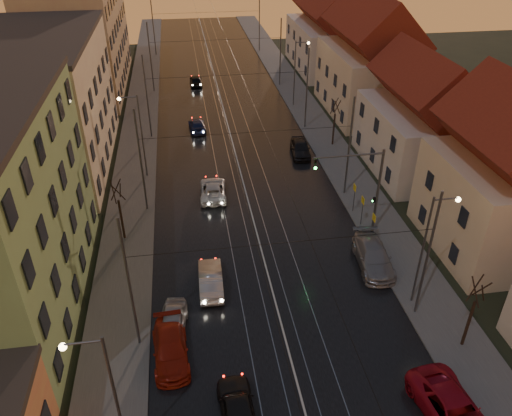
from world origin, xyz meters
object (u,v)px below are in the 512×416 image
driving_car_3 (197,126)px  parked_right_1 (373,256)px  street_lamp_1 (429,241)px  parked_left_3 (173,323)px  driving_car_1 (211,279)px  parked_right_2 (300,148)px  parked_left_2 (170,349)px  parked_right_0 (454,412)px  street_lamp_2 (138,128)px  traffic_light_mast (366,182)px  driving_car_0 (238,410)px  street_lamp_0 (106,390)px  street_lamp_3 (297,67)px  driving_car_2 (213,190)px  driving_car_4 (196,80)px

driving_car_3 → parked_right_1: size_ratio=0.78×
street_lamp_1 → parked_left_3: 16.26m
parked_left_3 → driving_car_1: bearing=61.5°
driving_car_3 → parked_right_2: (10.03, -7.76, 0.16)m
parked_left_2 → parked_right_0: (13.92, -6.38, 0.09)m
street_lamp_1 → parked_left_2: bearing=-171.9°
parked_right_2 → street_lamp_2: bearing=-165.4°
street_lamp_1 → parked_right_0: (-1.94, -8.64, -4.10)m
street_lamp_2 → traffic_light_mast: size_ratio=1.11×
driving_car_0 → driving_car_1: 10.29m
street_lamp_2 → driving_car_0: 27.78m
street_lamp_0 → street_lamp_3: size_ratio=1.00×
driving_car_2 → parked_left_3: (-3.68, -15.63, 0.01)m
street_lamp_2 → parked_left_2: (2.35, -22.27, -4.19)m
street_lamp_0 → traffic_light_mast: (17.10, 16.00, -0.29)m
traffic_light_mast → parked_right_0: size_ratio=1.27×
parked_right_2 → driving_car_2: bearing=-137.6°
driving_car_3 → parked_right_0: bearing=102.3°
street_lamp_1 → driving_car_0: street_lamp_1 is taller
parked_left_2 → street_lamp_2: bearing=92.6°
street_lamp_2 → parked_left_3: size_ratio=2.03×
street_lamp_3 → parked_right_0: street_lamp_3 is taller
street_lamp_2 → parked_right_0: street_lamp_2 is taller
street_lamp_0 → driving_car_4: 54.38m
driving_car_4 → parked_left_3: driving_car_4 is taller
traffic_light_mast → parked_left_2: size_ratio=1.50×
street_lamp_1 → driving_car_3: street_lamp_1 is taller
driving_car_1 → driving_car_4: size_ratio=1.10×
driving_car_1 → driving_car_3: (0.51, 26.67, -0.12)m
street_lamp_3 → parked_right_2: (-2.61, -13.70, -4.11)m
street_lamp_2 → traffic_light_mast: street_lamp_2 is taller
street_lamp_3 → street_lamp_2: bearing=-138.7°
driving_car_2 → parked_left_3: bearing=80.3°
street_lamp_2 → driving_car_4: (6.23, 25.86, -4.20)m
street_lamp_1 → street_lamp_3: (0.00, 36.00, 0.00)m
street_lamp_2 → street_lamp_3: bearing=41.3°
street_lamp_0 → parked_left_3: street_lamp_0 is taller
driving_car_4 → driving_car_1: bearing=88.5°
driving_car_1 → parked_right_1: parked_right_1 is taller
street_lamp_0 → traffic_light_mast: size_ratio=1.11×
street_lamp_1 → traffic_light_mast: 8.08m
parked_right_1 → parked_right_2: size_ratio=1.21×
street_lamp_0 → parked_right_1: street_lamp_0 is taller
driving_car_0 → parked_right_2: (9.95, 29.18, 0.01)m
driving_car_3 → parked_right_0: parked_right_0 is taller
street_lamp_2 → driving_car_2: bearing=-36.6°
traffic_light_mast → parked_left_3: traffic_light_mast is taller
street_lamp_2 → driving_car_3: (5.57, 10.06, -4.27)m
street_lamp_0 → driving_car_0: 7.08m
street_lamp_1 → street_lamp_3: 36.00m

